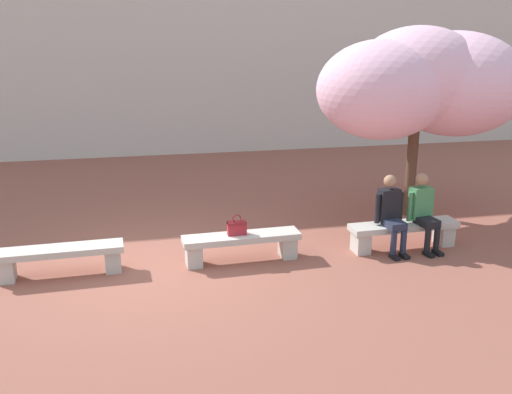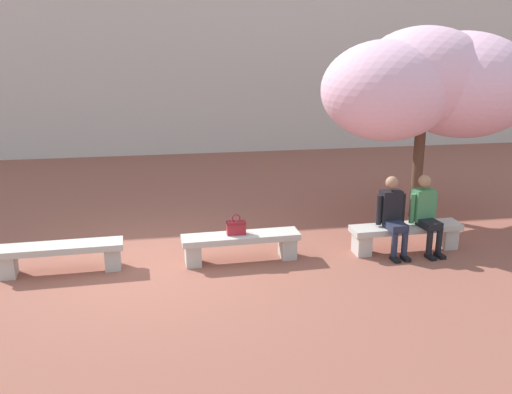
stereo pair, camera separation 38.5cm
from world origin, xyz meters
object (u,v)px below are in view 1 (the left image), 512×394
Objects in this scene: cherry_tree_main at (424,84)px; person_seated_left at (391,211)px; stone_bench_near_west at (60,257)px; stone_bench_center at (241,243)px; stone_bench_near_east at (404,231)px; person_seated_right at (423,209)px; handbag at (237,227)px.

person_seated_left is at bearing -126.86° from cherry_tree_main.
stone_bench_near_west and stone_bench_center have the same top height.
person_seated_right is (0.30, -0.05, 0.39)m from stone_bench_near_east.
stone_bench_near_west is 1.00× the size of stone_bench_center.
cherry_tree_main is (6.59, 1.67, 2.28)m from stone_bench_near_west.
cherry_tree_main reaches higher than person_seated_right.
stone_bench_center is at bearing 0.00° from stone_bench_near_west.
handbag is (-2.86, 0.02, 0.27)m from stone_bench_near_east.
stone_bench_center and stone_bench_near_east have the same top height.
stone_bench_center is 2.79m from stone_bench_near_east.
stone_bench_near_east is (5.58, 0.00, 0.00)m from stone_bench_near_west.
stone_bench_near_west is 1.47× the size of person_seated_right.
stone_bench_near_east is at bearing -0.31° from handbag.
stone_bench_near_west is 5.89m from person_seated_right.
handbag is (-2.58, 0.07, -0.12)m from person_seated_left.
cherry_tree_main is at bearing 67.39° from person_seated_right.
cherry_tree_main reaches higher than handbag.
stone_bench_near_west is 7.17m from cherry_tree_main.
person_seated_left is 0.57m from person_seated_right.
stone_bench_near_west is 5.32m from person_seated_left.
person_seated_left is (2.51, -0.05, 0.39)m from stone_bench_center.
stone_bench_center is (2.79, 0.00, 0.00)m from stone_bench_near_west.
cherry_tree_main is at bearing 23.12° from handbag.
person_seated_right is (5.88, -0.05, 0.39)m from stone_bench_near_west.
handbag is (-0.07, 0.02, 0.27)m from stone_bench_center.
person_seated_right is 3.16m from handbag.
stone_bench_center is 4.74m from cherry_tree_main.
person_seated_right is 0.31× the size of cherry_tree_main.
person_seated_left is at bearing -179.93° from person_seated_right.
stone_bench_center is 0.46× the size of cherry_tree_main.
stone_bench_near_east is 3.00m from cherry_tree_main.
cherry_tree_main is (3.87, 1.65, 2.00)m from handbag.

